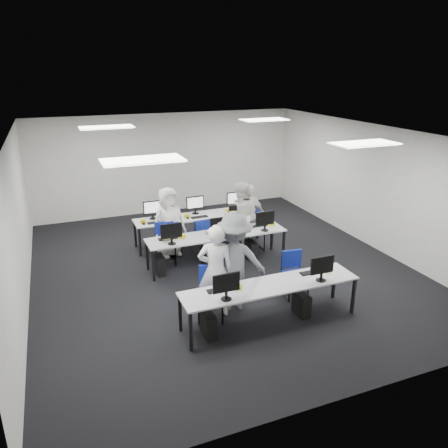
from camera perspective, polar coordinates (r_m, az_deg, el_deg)
name	(u,v)px	position (r m, az deg, el deg)	size (l,w,h in m)	color
room	(220,204)	(9.38, -0.48, 2.63)	(9.00, 9.02, 3.00)	black
ceiling_panels	(220,134)	(9.05, -0.51, 11.64)	(5.20, 4.60, 0.02)	white
desk_front	(270,287)	(7.67, 6.09, -8.23)	(3.20, 0.70, 0.73)	#ABACAF
desk_mid	(217,236)	(9.83, -0.89, -1.62)	(3.20, 0.70, 0.73)	#ABACAF
desk_back	(198,217)	(11.07, -3.47, 0.85)	(3.20, 0.70, 0.73)	#ABACAF
equipment_front	(260,306)	(7.74, 4.78, -10.66)	(2.51, 0.41, 1.19)	#0B1A96
equipment_mid	(210,251)	(9.88, -1.88, -3.54)	(2.91, 0.41, 1.19)	white
equipment_back	(205,228)	(11.25, -2.54, -0.55)	(2.91, 0.41, 1.19)	white
chair_0	(211,302)	(7.95, -1.71, -10.21)	(0.61, 0.64, 0.94)	navy
chair_1	(294,282)	(8.77, 9.14, -7.52)	(0.49, 0.52, 0.89)	navy
chair_2	(166,251)	(10.14, -7.63, -3.48)	(0.54, 0.57, 0.93)	navy
chair_3	(207,246)	(10.37, -2.22, -2.88)	(0.53, 0.55, 0.86)	navy
chair_4	(253,237)	(10.84, 3.80, -1.75)	(0.50, 0.53, 0.94)	navy
chair_5	(169,245)	(10.46, -7.25, -2.78)	(0.50, 0.54, 0.89)	navy
chair_6	(200,241)	(10.67, -3.11, -2.21)	(0.44, 0.48, 0.87)	navy
chair_7	(248,235)	(11.09, 3.11, -1.42)	(0.45, 0.48, 0.82)	navy
handbag	(167,235)	(9.51, -7.49, -1.44)	(0.30, 0.19, 0.25)	olive
student_0	(216,271)	(7.80, -1.11, -6.11)	(0.63, 0.41, 1.73)	white
student_1	(239,216)	(10.65, 2.02, 1.09)	(0.83, 0.65, 1.71)	white
student_2	(169,222)	(10.33, -7.23, 0.24)	(0.82, 0.53, 1.68)	white
student_3	(248,216)	(10.75, 3.15, 1.00)	(0.95, 0.39, 1.62)	white
photographer	(234,262)	(7.98, 1.31, -5.00)	(1.20, 0.69, 1.85)	slate
dslr_camera	(233,208)	(7.78, 1.16, 2.17)	(0.14, 0.18, 0.10)	black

